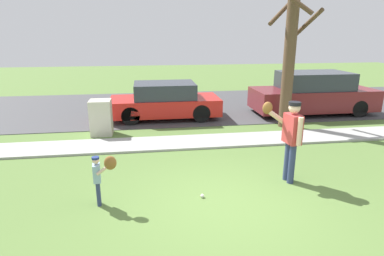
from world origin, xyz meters
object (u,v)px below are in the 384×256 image
(person_adult, at_px, (290,133))
(person_child, at_px, (101,172))
(parked_suv_maroon, at_px, (313,94))
(street_tree_near, at_px, (290,45))
(parked_hatchback_red, at_px, (165,101))
(baseball, at_px, (202,196))
(utility_cabinet, at_px, (101,118))

(person_adult, bearing_deg, person_child, 0.84)
(parked_suv_maroon, bearing_deg, street_tree_near, 40.95)
(person_child, xyz_separation_m, parked_hatchback_red, (1.56, 6.23, -0.00))
(person_adult, distance_m, baseball, 2.25)
(person_child, height_order, baseball, person_child)
(baseball, bearing_deg, person_adult, 13.64)
(parked_suv_maroon, bearing_deg, person_adult, 57.80)
(person_adult, bearing_deg, utility_cabinet, -49.20)
(baseball, distance_m, street_tree_near, 6.44)
(baseball, xyz_separation_m, parked_suv_maroon, (5.52, 6.16, 0.75))
(utility_cabinet, bearing_deg, person_child, -83.14)
(person_child, relative_size, parked_hatchback_red, 0.25)
(parked_hatchback_red, bearing_deg, person_adult, 111.31)
(street_tree_near, relative_size, parked_suv_maroon, 1.09)
(baseball, relative_size, street_tree_near, 0.01)
(person_child, height_order, street_tree_near, street_tree_near)
(person_adult, bearing_deg, baseball, 7.28)
(utility_cabinet, relative_size, parked_hatchback_red, 0.28)
(parked_hatchback_red, xyz_separation_m, parked_suv_maroon, (5.83, -0.06, 0.13))
(parked_hatchback_red, bearing_deg, utility_cabinet, 39.13)
(person_child, xyz_separation_m, parked_suv_maroon, (7.39, 6.17, 0.13))
(person_child, distance_m, parked_hatchback_red, 6.42)
(person_child, relative_size, utility_cabinet, 0.91)
(person_adult, height_order, parked_hatchback_red, person_adult)
(baseball, distance_m, utility_cabinet, 5.14)
(street_tree_near, distance_m, parked_hatchback_red, 4.78)
(person_adult, relative_size, street_tree_near, 0.34)
(person_adult, relative_size, parked_suv_maroon, 0.37)
(baseball, bearing_deg, street_tree_near, 51.16)
(utility_cabinet, bearing_deg, person_adult, -42.83)
(baseball, xyz_separation_m, parked_hatchback_red, (-0.31, 6.22, 0.62))
(parked_hatchback_red, distance_m, parked_suv_maroon, 5.83)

